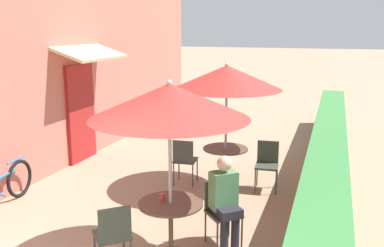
{
  "coord_description": "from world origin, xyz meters",
  "views": [
    {
      "loc": [
        2.78,
        -2.54,
        2.86
      ],
      "look_at": [
        0.15,
        5.28,
        1.0
      ],
      "focal_mm": 40.0,
      "sensor_mm": 36.0,
      "label": 1
    }
  ],
  "objects_px": {
    "patio_table_mid": "(225,158)",
    "bicycle_leaning": "(0,188)",
    "patio_table_near": "(171,217)",
    "patio_umbrella_mid": "(227,77)",
    "cafe_chair_near_right": "(221,207)",
    "cafe_chair_mid_right": "(267,161)",
    "patio_umbrella_near": "(169,101)",
    "cafe_chair_mid_left": "(184,158)",
    "seated_patron_near_right": "(225,198)",
    "coffee_cup_near": "(162,197)",
    "cafe_chair_near_left": "(113,233)"
  },
  "relations": [
    {
      "from": "patio_table_near",
      "to": "bicycle_leaning",
      "type": "relative_size",
      "value": 0.49
    },
    {
      "from": "patio_table_near",
      "to": "bicycle_leaning",
      "type": "xyz_separation_m",
      "value": [
        -3.15,
        0.52,
        -0.2
      ]
    },
    {
      "from": "patio_umbrella_near",
      "to": "patio_table_mid",
      "type": "xyz_separation_m",
      "value": [
        0.04,
        2.61,
        -1.47
      ]
    },
    {
      "from": "patio_table_near",
      "to": "patio_umbrella_mid",
      "type": "distance_m",
      "value": 2.99
    },
    {
      "from": "cafe_chair_near_left",
      "to": "coffee_cup_near",
      "type": "distance_m",
      "value": 0.75
    },
    {
      "from": "patio_table_mid",
      "to": "bicycle_leaning",
      "type": "relative_size",
      "value": 0.49
    },
    {
      "from": "cafe_chair_near_right",
      "to": "coffee_cup_near",
      "type": "height_order",
      "value": "cafe_chair_near_right"
    },
    {
      "from": "patio_umbrella_mid",
      "to": "cafe_chair_mid_left",
      "type": "height_order",
      "value": "patio_umbrella_mid"
    },
    {
      "from": "seated_patron_near_right",
      "to": "cafe_chair_mid_right",
      "type": "xyz_separation_m",
      "value": [
        0.2,
        2.27,
        -0.17
      ]
    },
    {
      "from": "seated_patron_near_right",
      "to": "patio_table_mid",
      "type": "relative_size",
      "value": 1.54
    },
    {
      "from": "coffee_cup_near",
      "to": "cafe_chair_mid_left",
      "type": "xyz_separation_m",
      "value": [
        -0.57,
        2.44,
        -0.26
      ]
    },
    {
      "from": "patio_table_mid",
      "to": "bicycle_leaning",
      "type": "xyz_separation_m",
      "value": [
        -3.19,
        -2.09,
        -0.2
      ]
    },
    {
      "from": "cafe_chair_mid_right",
      "to": "bicycle_leaning",
      "type": "height_order",
      "value": "cafe_chair_mid_right"
    },
    {
      "from": "cafe_chair_near_left",
      "to": "cafe_chair_near_right",
      "type": "relative_size",
      "value": 1.0
    },
    {
      "from": "patio_umbrella_near",
      "to": "bicycle_leaning",
      "type": "relative_size",
      "value": 1.37
    },
    {
      "from": "cafe_chair_near_left",
      "to": "patio_table_near",
      "type": "bearing_deg",
      "value": 5.85
    },
    {
      "from": "cafe_chair_near_left",
      "to": "coffee_cup_near",
      "type": "bearing_deg",
      "value": 15.3
    },
    {
      "from": "coffee_cup_near",
      "to": "patio_table_near",
      "type": "bearing_deg",
      "value": -15.78
    },
    {
      "from": "cafe_chair_near_left",
      "to": "cafe_chair_near_right",
      "type": "height_order",
      "value": "same"
    },
    {
      "from": "cafe_chair_near_left",
      "to": "patio_table_mid",
      "type": "distance_m",
      "value": 3.21
    },
    {
      "from": "patio_umbrella_mid",
      "to": "cafe_chair_mid_right",
      "type": "relative_size",
      "value": 2.6
    },
    {
      "from": "cafe_chair_mid_right",
      "to": "seated_patron_near_right",
      "type": "bearing_deg",
      "value": 80.31
    },
    {
      "from": "cafe_chair_near_left",
      "to": "patio_umbrella_mid",
      "type": "xyz_separation_m",
      "value": [
        0.55,
        3.16,
        1.49
      ]
    },
    {
      "from": "patio_umbrella_near",
      "to": "bicycle_leaning",
      "type": "distance_m",
      "value": 3.6
    },
    {
      "from": "patio_table_mid",
      "to": "bicycle_leaning",
      "type": "distance_m",
      "value": 3.82
    },
    {
      "from": "cafe_chair_near_right",
      "to": "bicycle_leaning",
      "type": "height_order",
      "value": "cafe_chair_near_right"
    },
    {
      "from": "cafe_chair_near_left",
      "to": "cafe_chair_mid_left",
      "type": "xyz_separation_m",
      "value": [
        -0.19,
        3.03,
        0.0
      ]
    },
    {
      "from": "patio_umbrella_mid",
      "to": "bicycle_leaning",
      "type": "bearing_deg",
      "value": -146.74
    },
    {
      "from": "patio_umbrella_mid",
      "to": "bicycle_leaning",
      "type": "relative_size",
      "value": 1.37
    },
    {
      "from": "seated_patron_near_right",
      "to": "bicycle_leaning",
      "type": "bearing_deg",
      "value": -42.57
    },
    {
      "from": "seated_patron_near_right",
      "to": "patio_umbrella_mid",
      "type": "bearing_deg",
      "value": -117.76
    },
    {
      "from": "cafe_chair_mid_left",
      "to": "bicycle_leaning",
      "type": "bearing_deg",
      "value": -146.12
    },
    {
      "from": "patio_table_near",
      "to": "patio_umbrella_mid",
      "type": "xyz_separation_m",
      "value": [
        0.04,
        2.61,
        1.47
      ]
    },
    {
      "from": "patio_umbrella_near",
      "to": "coffee_cup_near",
      "type": "xyz_separation_m",
      "value": [
        -0.12,
        0.04,
        -1.23
      ]
    },
    {
      "from": "cafe_chair_mid_right",
      "to": "cafe_chair_mid_left",
      "type": "bearing_deg",
      "value": 5.85
    },
    {
      "from": "cafe_chair_mid_left",
      "to": "cafe_chair_near_right",
      "type": "bearing_deg",
      "value": -62.59
    },
    {
      "from": "cafe_chair_near_right",
      "to": "cafe_chair_mid_right",
      "type": "bearing_deg",
      "value": -139.04
    },
    {
      "from": "cafe_chair_near_right",
      "to": "cafe_chair_mid_left",
      "type": "bearing_deg",
      "value": -99.81
    },
    {
      "from": "cafe_chair_near_right",
      "to": "coffee_cup_near",
      "type": "distance_m",
      "value": 0.86
    },
    {
      "from": "seated_patron_near_right",
      "to": "cafe_chair_mid_left",
      "type": "xyz_separation_m",
      "value": [
        -1.28,
        2.0,
        -0.17
      ]
    },
    {
      "from": "coffee_cup_near",
      "to": "patio_table_mid",
      "type": "xyz_separation_m",
      "value": [
        0.17,
        2.57,
        -0.23
      ]
    },
    {
      "from": "cafe_chair_near_left",
      "to": "patio_umbrella_mid",
      "type": "distance_m",
      "value": 3.54
    },
    {
      "from": "patio_umbrella_near",
      "to": "cafe_chair_mid_left",
      "type": "xyz_separation_m",
      "value": [
        -0.7,
        2.47,
        -1.49
      ]
    },
    {
      "from": "patio_table_mid",
      "to": "cafe_chair_near_right",
      "type": "bearing_deg",
      "value": -77.28
    },
    {
      "from": "patio_umbrella_mid",
      "to": "cafe_chair_mid_right",
      "type": "xyz_separation_m",
      "value": [
        0.74,
        0.14,
        -1.49
      ]
    },
    {
      "from": "coffee_cup_near",
      "to": "cafe_chair_near_left",
      "type": "bearing_deg",
      "value": -122.79
    },
    {
      "from": "patio_table_mid",
      "to": "cafe_chair_mid_right",
      "type": "height_order",
      "value": "cafe_chair_mid_right"
    },
    {
      "from": "cafe_chair_near_left",
      "to": "cafe_chair_mid_left",
      "type": "height_order",
      "value": "same"
    },
    {
      "from": "patio_table_near",
      "to": "coffee_cup_near",
      "type": "bearing_deg",
      "value": 164.22
    },
    {
      "from": "coffee_cup_near",
      "to": "patio_umbrella_mid",
      "type": "xyz_separation_m",
      "value": [
        0.17,
        2.57,
        1.23
      ]
    }
  ]
}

